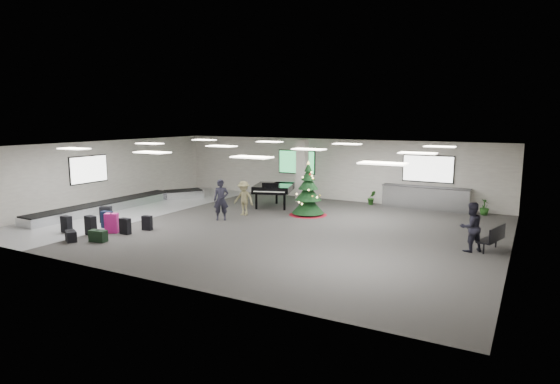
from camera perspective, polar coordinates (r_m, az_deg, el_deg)
The scene contains 21 objects.
ground at distance 18.96m, azimuth -2.05°, elevation -4.08°, with size 18.00×18.00×0.00m, color #312F2D.
room_envelope at distance 19.34m, azimuth -2.04°, elevation 3.18°, with size 18.02×14.02×3.21m.
baggage_carousel at distance 23.77m, azimuth -18.63°, elevation -1.34°, with size 2.28×9.71×0.43m.
service_counter at distance 23.25m, azimuth 17.28°, elevation -0.66°, with size 4.05×0.65×1.08m.
suitcase_0 at distance 19.45m, azimuth -24.59°, elevation -3.61°, with size 0.42×0.25×0.66m.
suitcase_1 at distance 18.70m, azimuth -22.08°, elevation -3.81°, with size 0.50×0.32×0.74m.
pink_suitcase at distance 18.78m, azimuth -19.83°, elevation -3.58°, with size 0.55×0.46×0.77m.
suitcase_3 at distance 18.83m, azimuth -15.89°, elevation -3.64°, with size 0.41×0.29×0.58m.
navy_suitcase at distance 19.67m, azimuth -20.34°, elevation -3.17°, with size 0.44×0.27×0.69m.
green_duffel at distance 17.68m, azimuth -21.29°, elevation -5.01°, with size 0.65×0.40×0.43m.
suitcase_7 at distance 18.42m, azimuth -18.35°, elevation -3.98°, with size 0.42×0.22×0.62m.
suitcase_8 at distance 20.67m, azimuth -20.45°, elevation -2.60°, with size 0.52×0.46×0.69m.
black_duffel at distance 18.08m, azimuth -24.13°, elevation -4.93°, with size 0.65×0.55×0.39m.
christmas_tree at distance 20.84m, azimuth 3.44°, elevation -0.55°, with size 1.71×1.71×2.44m.
grand_piano at distance 22.68m, azimuth -0.83°, elevation 0.45°, with size 2.31×2.66×1.28m.
bench at distance 16.79m, azimuth 24.59°, elevation -4.99°, with size 0.79×1.40×0.84m.
traveler_a at distance 19.90m, azimuth -7.19°, elevation -0.96°, with size 0.63×0.42×1.74m, color black.
traveler_b at distance 20.81m, azimuth -4.45°, elevation -0.76°, with size 0.99×0.57×1.54m, color olive.
traveler_bench at distance 16.36m, azimuth 22.24°, elevation -3.97°, with size 0.79×0.62×1.63m, color black.
potted_plant_left at distance 23.77m, azimuth 11.11°, elevation -0.67°, with size 0.40×0.32×0.72m, color #184415.
potted_plant_right at distance 22.77m, azimuth 23.66°, elevation -1.67°, with size 0.42×0.42×0.74m, color #184415.
Camera 1 is at (9.46, -15.85, 4.31)m, focal length 30.00 mm.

